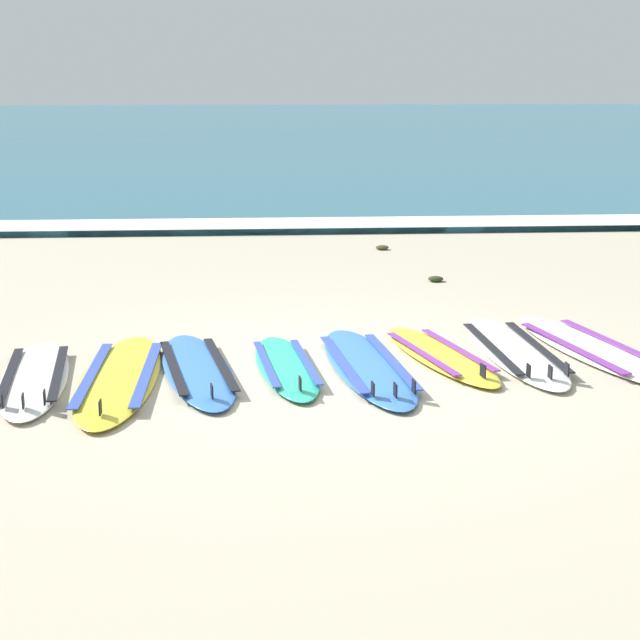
{
  "coord_description": "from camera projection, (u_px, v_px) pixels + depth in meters",
  "views": [
    {
      "loc": [
        -0.6,
        -8.13,
        2.57
      ],
      "look_at": [
        -0.02,
        0.83,
        0.25
      ],
      "focal_mm": 54.11,
      "sensor_mm": 36.0,
      "label": 1
    }
  ],
  "objects": [
    {
      "name": "sea",
      "position": [
        270.0,
        128.0,
        44.61
      ],
      "size": [
        80.0,
        60.0,
        0.1
      ],
      "primitive_type": "cube",
      "color": "#23667A",
      "rests_on": "ground"
    },
    {
      "name": "surfboard_2",
      "position": [
        197.0,
        369.0,
        8.47
      ],
      "size": [
        1.0,
        2.37,
        0.18
      ],
      "color": "#3875CC",
      "rests_on": "ground"
    },
    {
      "name": "surfboard_1",
      "position": [
        119.0,
        377.0,
        8.24
      ],
      "size": [
        0.65,
        2.6,
        0.18
      ],
      "color": "yellow",
      "rests_on": "ground"
    },
    {
      "name": "surfboard_5",
      "position": [
        440.0,
        355.0,
        8.88
      ],
      "size": [
        1.06,
        2.13,
        0.18
      ],
      "color": "yellow",
      "rests_on": "ground"
    },
    {
      "name": "surfboard_6",
      "position": [
        514.0,
        351.0,
        9.03
      ],
      "size": [
        0.74,
        2.47,
        0.18
      ],
      "color": "white",
      "rests_on": "ground"
    },
    {
      "name": "seaweed_clump_near_shoreline",
      "position": [
        382.0,
        247.0,
        14.33
      ],
      "size": [
        0.2,
        0.16,
        0.07
      ],
      "primitive_type": "ellipsoid",
      "color": "#4C4228",
      "rests_on": "ground"
    },
    {
      "name": "wave_foam_strip",
      "position": [
        294.0,
        226.0,
        16.19
      ],
      "size": [
        80.0,
        1.18,
        0.11
      ],
      "primitive_type": "cube",
      "color": "white",
      "rests_on": "ground"
    },
    {
      "name": "seaweed_clump_mid_sand",
      "position": [
        436.0,
        279.0,
        12.16
      ],
      "size": [
        0.19,
        0.16,
        0.07
      ],
      "primitive_type": "ellipsoid",
      "color": "#2D381E",
      "rests_on": "ground"
    },
    {
      "name": "ground_plane",
      "position": [
        329.0,
        371.0,
        8.54
      ],
      "size": [
        80.0,
        80.0,
        0.0
      ],
      "primitive_type": "plane",
      "color": "#B7AD93"
    },
    {
      "name": "surfboard_0",
      "position": [
        34.0,
        377.0,
        8.23
      ],
      "size": [
        0.85,
        2.3,
        0.18
      ],
      "color": "silver",
      "rests_on": "ground"
    },
    {
      "name": "surfboard_4",
      "position": [
        367.0,
        366.0,
        8.56
      ],
      "size": [
        0.91,
        2.51,
        0.18
      ],
      "color": "#3875CC",
      "rests_on": "ground"
    },
    {
      "name": "surfboard_3",
      "position": [
        286.0,
        366.0,
        8.54
      ],
      "size": [
        0.72,
        2.02,
        0.18
      ],
      "color": "#2DB793",
      "rests_on": "ground"
    },
    {
      "name": "surfboard_7",
      "position": [
        593.0,
        349.0,
        9.09
      ],
      "size": [
        1.21,
        2.61,
        0.18
      ],
      "color": "white",
      "rests_on": "ground"
    }
  ]
}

